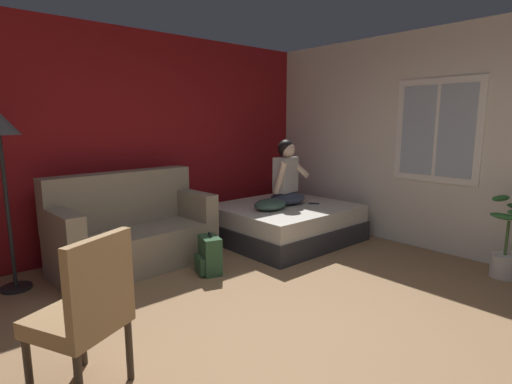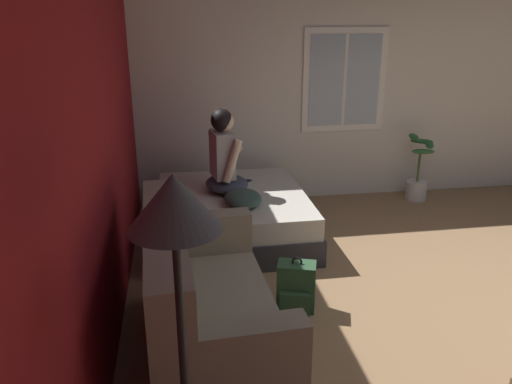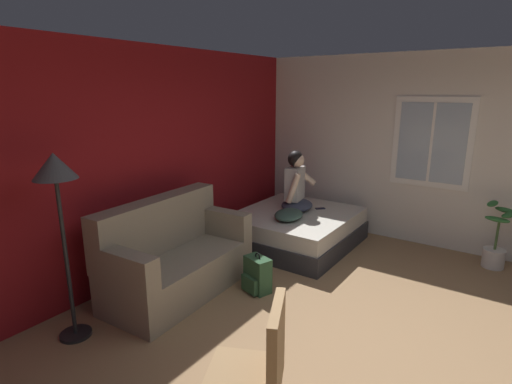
# 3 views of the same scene
# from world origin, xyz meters

# --- Properties ---
(ground_plane) EXTENTS (40.00, 40.00, 0.00)m
(ground_plane) POSITION_xyz_m (0.00, 0.00, 0.00)
(ground_plane) COLOR #93704C
(wall_back_accent) EXTENTS (11.05, 0.16, 2.70)m
(wall_back_accent) POSITION_xyz_m (0.00, 3.02, 1.35)
(wall_back_accent) COLOR maroon
(wall_back_accent) RESTS_ON ground
(wall_side_with_window) EXTENTS (0.19, 7.28, 2.70)m
(wall_side_with_window) POSITION_xyz_m (3.10, 0.00, 1.35)
(wall_side_with_window) COLOR silver
(wall_side_with_window) RESTS_ON ground
(bed) EXTENTS (1.72, 1.56, 0.48)m
(bed) POSITION_xyz_m (1.97, 1.91, 0.24)
(bed) COLOR #2D2D33
(bed) RESTS_ON ground
(couch) EXTENTS (1.74, 0.91, 1.04)m
(couch) POSITION_xyz_m (-0.02, 2.34, 0.39)
(couch) COLOR gray
(couch) RESTS_ON ground
(person_seated) EXTENTS (0.58, 0.52, 0.88)m
(person_seated) POSITION_xyz_m (2.06, 1.97, 0.84)
(person_seated) COLOR #383D51
(person_seated) RESTS_ON bed
(backpack) EXTENTS (0.30, 0.34, 0.46)m
(backpack) POSITION_xyz_m (0.48, 1.57, 0.19)
(backpack) COLOR #2D5133
(backpack) RESTS_ON ground
(throw_pillow) EXTENTS (0.52, 0.41, 0.14)m
(throw_pillow) POSITION_xyz_m (1.63, 1.84, 0.55)
(throw_pillow) COLOR #385147
(throw_pillow) RESTS_ON bed
(cell_phone) EXTENTS (0.15, 0.15, 0.01)m
(cell_phone) POSITION_xyz_m (2.33, 1.71, 0.48)
(cell_phone) COLOR black
(cell_phone) RESTS_ON bed
(floor_lamp) EXTENTS (0.36, 0.36, 1.70)m
(floor_lamp) POSITION_xyz_m (-1.16, 2.47, 1.43)
(floor_lamp) COLOR black
(floor_lamp) RESTS_ON ground
(potted_plant) EXTENTS (0.39, 0.37, 0.85)m
(potted_plant) POSITION_xyz_m (2.71, -0.54, 0.30)
(potted_plant) COLOR silver
(potted_plant) RESTS_ON ground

